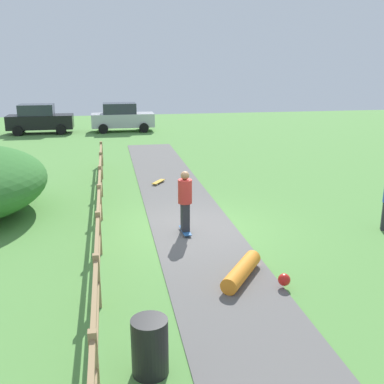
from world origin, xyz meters
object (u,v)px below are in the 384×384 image
at_px(parked_car_black, 40,119).
at_px(parked_car_silver, 122,117).
at_px(skater_riding, 185,199).
at_px(skateboard_loose, 159,182).
at_px(trash_bin, 150,347).
at_px(skater_fallen, 245,272).

height_order(parked_car_black, parked_car_silver, same).
relative_size(skater_riding, skateboard_loose, 2.24).
distance_m(skateboard_loose, parked_car_black, 15.88).
distance_m(skater_riding, parked_car_silver, 20.08).
relative_size(trash_bin, skater_riding, 0.51).
bearing_deg(parked_car_silver, skater_fallen, -85.65).
bearing_deg(parked_car_black, skateboard_loose, -66.75).
distance_m(skateboard_loose, parked_car_silver, 14.62).
bearing_deg(parked_car_silver, trash_bin, -91.20).
bearing_deg(skater_fallen, trash_bin, -130.58).
bearing_deg(trash_bin, parked_car_black, 100.74).
bearing_deg(skateboard_loose, skater_fallen, -83.86).
bearing_deg(parked_car_silver, parked_car_black, -180.00).
bearing_deg(skater_riding, skateboard_loose, 91.26).
relative_size(trash_bin, parked_car_silver, 0.21).
height_order(trash_bin, parked_car_silver, parked_car_silver).
bearing_deg(skater_fallen, parked_car_black, 107.28).
xyz_separation_m(skater_riding, parked_car_silver, (-0.96, 20.06, -0.03)).
distance_m(trash_bin, skater_fallen, 3.53).
xyz_separation_m(skater_riding, skater_fallen, (0.79, -3.00, -0.79)).
relative_size(skater_riding, parked_car_silver, 0.42).
xyz_separation_m(skateboard_loose, parked_car_silver, (-0.84, 14.57, 0.87)).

